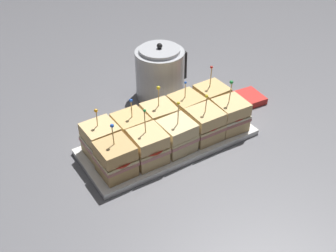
# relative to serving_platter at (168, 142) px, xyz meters

# --- Properties ---
(ground_plane) EXTENTS (6.00, 6.00, 0.00)m
(ground_plane) POSITION_rel_serving_platter_xyz_m (0.00, 0.00, -0.01)
(ground_plane) COLOR slate
(serving_platter) EXTENTS (0.56, 0.24, 0.02)m
(serving_platter) POSITION_rel_serving_platter_xyz_m (0.00, 0.00, 0.00)
(serving_platter) COLOR white
(serving_platter) RESTS_ON ground_plane
(sandwich_front_far_left) EXTENTS (0.10, 0.11, 0.17)m
(sandwich_front_far_left) POSITION_rel_serving_platter_xyz_m (-0.21, -0.05, 0.06)
(sandwich_front_far_left) COLOR tan
(sandwich_front_far_left) RESTS_ON serving_platter
(sandwich_front_left) EXTENTS (0.10, 0.11, 0.18)m
(sandwich_front_left) POSITION_rel_serving_platter_xyz_m (-0.10, -0.05, 0.06)
(sandwich_front_left) COLOR #DBB77A
(sandwich_front_left) RESTS_ON serving_platter
(sandwich_front_center) EXTENTS (0.10, 0.10, 0.18)m
(sandwich_front_center) POSITION_rel_serving_platter_xyz_m (-0.00, -0.05, 0.06)
(sandwich_front_center) COLOR beige
(sandwich_front_center) RESTS_ON serving_platter
(sandwich_front_right) EXTENTS (0.10, 0.10, 0.17)m
(sandwich_front_right) POSITION_rel_serving_platter_xyz_m (0.10, -0.05, 0.06)
(sandwich_front_right) COLOR #DBB77A
(sandwich_front_right) RESTS_ON serving_platter
(sandwich_front_far_right) EXTENTS (0.11, 0.11, 0.18)m
(sandwich_front_far_right) POSITION_rel_serving_platter_xyz_m (0.21, -0.05, 0.06)
(sandwich_front_far_right) COLOR #DBB77A
(sandwich_front_far_right) RESTS_ON serving_platter
(sandwich_back_far_left) EXTENTS (0.10, 0.10, 0.16)m
(sandwich_back_far_left) POSITION_rel_serving_platter_xyz_m (-0.21, 0.05, 0.06)
(sandwich_back_far_left) COLOR #DBB77A
(sandwich_back_far_left) RESTS_ON serving_platter
(sandwich_back_left) EXTENTS (0.10, 0.10, 0.16)m
(sandwich_back_left) POSITION_rel_serving_platter_xyz_m (-0.10, 0.05, 0.06)
(sandwich_back_left) COLOR tan
(sandwich_back_left) RESTS_ON serving_platter
(sandwich_back_center) EXTENTS (0.10, 0.10, 0.17)m
(sandwich_back_center) POSITION_rel_serving_platter_xyz_m (0.00, 0.05, 0.06)
(sandwich_back_center) COLOR #DBB77A
(sandwich_back_center) RESTS_ON serving_platter
(sandwich_back_right) EXTENTS (0.11, 0.11, 0.16)m
(sandwich_back_right) POSITION_rel_serving_platter_xyz_m (0.10, 0.05, 0.06)
(sandwich_back_right) COLOR tan
(sandwich_back_right) RESTS_ON serving_platter
(sandwich_back_far_right) EXTENTS (0.10, 0.10, 0.18)m
(sandwich_back_far_right) POSITION_rel_serving_platter_xyz_m (0.21, 0.05, 0.06)
(sandwich_back_far_right) COLOR tan
(sandwich_back_far_right) RESTS_ON serving_platter
(kettle_steel) EXTENTS (0.20, 0.18, 0.21)m
(kettle_steel) POSITION_rel_serving_platter_xyz_m (0.13, 0.26, 0.09)
(kettle_steel) COLOR #B7BABF
(kettle_steel) RESTS_ON ground_plane
(napkin_stack) EXTENTS (0.11, 0.11, 0.02)m
(napkin_stack) POSITION_rel_serving_platter_xyz_m (0.39, 0.06, 0.00)
(napkin_stack) COLOR red
(napkin_stack) RESTS_ON ground_plane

